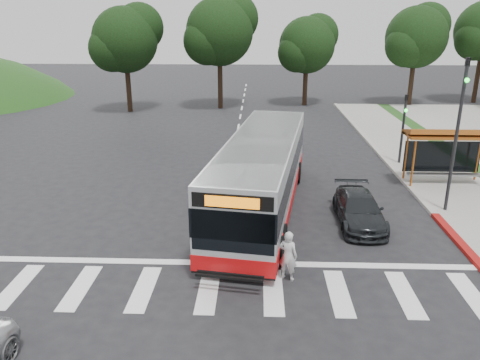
{
  "coord_description": "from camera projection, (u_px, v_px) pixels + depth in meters",
  "views": [
    {
      "loc": [
        1.44,
        -17.46,
        7.92
      ],
      "look_at": [
        0.76,
        0.8,
        1.6
      ],
      "focal_mm": 35.0,
      "sensor_mm": 36.0,
      "label": 1
    }
  ],
  "objects": [
    {
      "name": "ground",
      "position": [
        221.0,
        223.0,
        19.13
      ],
      "size": [
        140.0,
        140.0,
        0.0
      ],
      "primitive_type": "plane",
      "color": "black",
      "rests_on": "ground"
    },
    {
      "name": "tree_ne_a",
      "position": [
        417.0,
        36.0,
        42.98
      ],
      "size": [
        6.16,
        5.74,
        9.3
      ],
      "color": "black",
      "rests_on": "parking_lot"
    },
    {
      "name": "bus_shelter",
      "position": [
        449.0,
        139.0,
        22.8
      ],
      "size": [
        4.2,
        1.6,
        2.86
      ],
      "color": "#A3541B",
      "rests_on": "sidewalk_east"
    },
    {
      "name": "sidewalk_east",
      "position": [
        426.0,
        166.0,
        26.27
      ],
      "size": [
        4.0,
        40.0,
        0.12
      ],
      "primitive_type": "cube",
      "color": "gray",
      "rests_on": "ground"
    },
    {
      "name": "traffic_signal_ne_short",
      "position": [
        404.0,
        122.0,
        26.0
      ],
      "size": [
        0.18,
        0.37,
        4.0
      ],
      "color": "black",
      "rests_on": "ground"
    },
    {
      "name": "tree_north_a",
      "position": [
        220.0,
        30.0,
        41.55
      ],
      "size": [
        6.6,
        6.15,
        10.17
      ],
      "color": "black",
      "rests_on": "ground"
    },
    {
      "name": "tree_north_c",
      "position": [
        126.0,
        39.0,
        40.14
      ],
      "size": [
        6.16,
        5.74,
        9.3
      ],
      "color": "black",
      "rests_on": "ground"
    },
    {
      "name": "pedestrian",
      "position": [
        288.0,
        256.0,
        14.76
      ],
      "size": [
        0.72,
        0.62,
        1.67
      ],
      "primitive_type": "imported",
      "rotation": [
        0.0,
        0.0,
        2.72
      ],
      "color": "silver",
      "rests_on": "ground"
    },
    {
      "name": "curb_east",
      "position": [
        391.0,
        166.0,
        26.34
      ],
      "size": [
        0.3,
        40.0,
        0.15
      ],
      "primitive_type": "cube",
      "color": "#9E9991",
      "rests_on": "ground"
    },
    {
      "name": "curb_east_red",
      "position": [
        464.0,
        248.0,
        16.9
      ],
      "size": [
        0.32,
        6.0,
        0.15
      ],
      "primitive_type": "cube",
      "color": "maroon",
      "rests_on": "ground"
    },
    {
      "name": "traffic_signal_ne_tall",
      "position": [
        458.0,
        124.0,
        18.93
      ],
      "size": [
        0.18,
        0.37,
        6.5
      ],
      "color": "black",
      "rests_on": "ground"
    },
    {
      "name": "tree_north_b",
      "position": [
        308.0,
        44.0,
        43.56
      ],
      "size": [
        5.72,
        5.33,
        8.43
      ],
      "color": "black",
      "rests_on": "ground"
    },
    {
      "name": "transit_bus",
      "position": [
        262.0,
        175.0,
        19.92
      ],
      "size": [
        4.51,
        12.64,
        3.2
      ],
      "primitive_type": null,
      "rotation": [
        0.0,
        0.0,
        -0.15
      ],
      "color": "silver",
      "rests_on": "ground"
    },
    {
      "name": "crosswalk_ladder",
      "position": [
        208.0,
        290.0,
        14.4
      ],
      "size": [
        18.0,
        2.6,
        0.01
      ],
      "primitive_type": "cube",
      "color": "silver",
      "rests_on": "ground"
    },
    {
      "name": "dark_sedan",
      "position": [
        359.0,
        209.0,
        18.92
      ],
      "size": [
        1.78,
        4.27,
        1.23
      ],
      "primitive_type": "imported",
      "rotation": [
        0.0,
        0.0,
        -0.01
      ],
      "color": "#212427",
      "rests_on": "ground"
    }
  ]
}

